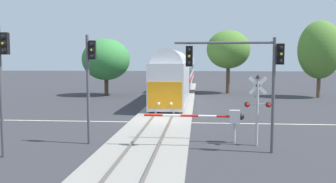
{
  "coord_description": "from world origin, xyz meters",
  "views": [
    {
      "loc": [
        2.69,
        -26.3,
        4.62
      ],
      "look_at": [
        0.26,
        2.81,
        2.0
      ],
      "focal_mm": 39.45,
      "sensor_mm": 36.0,
      "label": 1
    }
  ],
  "objects_px": {
    "crossing_gate_near": "(224,118)",
    "crossing_signal_mast": "(258,102)",
    "traffic_signal_near_right": "(245,66)",
    "oak_behind_train": "(106,60)",
    "traffic_signal_near_left": "(2,70)",
    "traffic_signal_median": "(90,72)",
    "maple_right_background": "(320,50)",
    "elm_centre_background": "(228,50)",
    "commuter_train": "(181,71)"
  },
  "relations": [
    {
      "from": "crossing_gate_near",
      "to": "crossing_signal_mast",
      "type": "xyz_separation_m",
      "value": [
        1.7,
        -0.61,
        0.93
      ]
    },
    {
      "from": "crossing_gate_near",
      "to": "traffic_signal_near_right",
      "type": "xyz_separation_m",
      "value": [
        0.82,
        -2.11,
        2.88
      ]
    },
    {
      "from": "crossing_gate_near",
      "to": "oak_behind_train",
      "type": "xyz_separation_m",
      "value": [
        -12.89,
        24.95,
        3.1
      ]
    },
    {
      "from": "crossing_signal_mast",
      "to": "traffic_signal_near_left",
      "type": "distance_m",
      "value": 12.66
    },
    {
      "from": "traffic_signal_near_left",
      "to": "traffic_signal_median",
      "type": "bearing_deg",
      "value": 43.22
    },
    {
      "from": "crossing_signal_mast",
      "to": "traffic_signal_near_left",
      "type": "xyz_separation_m",
      "value": [
        -12.09,
        -3.34,
        1.76
      ]
    },
    {
      "from": "traffic_signal_near_left",
      "to": "crossing_signal_mast",
      "type": "bearing_deg",
      "value": 15.44
    },
    {
      "from": "maple_right_background",
      "to": "oak_behind_train",
      "type": "bearing_deg",
      "value": 179.18
    },
    {
      "from": "traffic_signal_median",
      "to": "elm_centre_background",
      "type": "distance_m",
      "value": 31.65
    },
    {
      "from": "commuter_train",
      "to": "crossing_signal_mast",
      "type": "bearing_deg",
      "value": -81.25
    },
    {
      "from": "traffic_signal_near_right",
      "to": "traffic_signal_near_left",
      "type": "height_order",
      "value": "traffic_signal_near_left"
    },
    {
      "from": "crossing_gate_near",
      "to": "traffic_signal_near_left",
      "type": "bearing_deg",
      "value": -159.17
    },
    {
      "from": "traffic_signal_median",
      "to": "elm_centre_background",
      "type": "bearing_deg",
      "value": 72.2
    },
    {
      "from": "crossing_gate_near",
      "to": "maple_right_background",
      "type": "bearing_deg",
      "value": 62.61
    },
    {
      "from": "traffic_signal_near_right",
      "to": "elm_centre_background",
      "type": "relative_size",
      "value": 0.68
    },
    {
      "from": "commuter_train",
      "to": "oak_behind_train",
      "type": "xyz_separation_m",
      "value": [
        -8.8,
        -12.04,
        1.75
      ]
    },
    {
      "from": "oak_behind_train",
      "to": "maple_right_background",
      "type": "xyz_separation_m",
      "value": [
        25.63,
        -0.37,
        1.14
      ]
    },
    {
      "from": "traffic_signal_near_left",
      "to": "traffic_signal_median",
      "type": "relative_size",
      "value": 1.04
    },
    {
      "from": "crossing_signal_mast",
      "to": "elm_centre_background",
      "type": "bearing_deg",
      "value": 88.51
    },
    {
      "from": "crossing_signal_mast",
      "to": "elm_centre_background",
      "type": "xyz_separation_m",
      "value": [
        0.77,
        29.75,
        3.47
      ]
    },
    {
      "from": "crossing_gate_near",
      "to": "elm_centre_background",
      "type": "xyz_separation_m",
      "value": [
        2.47,
        29.14,
        4.4
      ]
    },
    {
      "from": "commuter_train",
      "to": "elm_centre_background",
      "type": "relative_size",
      "value": 7.2
    },
    {
      "from": "crossing_signal_mast",
      "to": "oak_behind_train",
      "type": "bearing_deg",
      "value": 119.71
    },
    {
      "from": "traffic_signal_median",
      "to": "crossing_gate_near",
      "type": "bearing_deg",
      "value": 7.49
    },
    {
      "from": "commuter_train",
      "to": "elm_centre_background",
      "type": "height_order",
      "value": "elm_centre_background"
    },
    {
      "from": "commuter_train",
      "to": "traffic_signal_near_right",
      "type": "distance_m",
      "value": 39.44
    },
    {
      "from": "commuter_train",
      "to": "traffic_signal_median",
      "type": "bearing_deg",
      "value": -94.67
    },
    {
      "from": "commuter_train",
      "to": "crossing_signal_mast",
      "type": "xyz_separation_m",
      "value": [
        5.78,
        -37.6,
        -0.43
      ]
    },
    {
      "from": "crossing_gate_near",
      "to": "traffic_signal_near_right",
      "type": "height_order",
      "value": "traffic_signal_near_right"
    },
    {
      "from": "commuter_train",
      "to": "crossing_gate_near",
      "type": "height_order",
      "value": "commuter_train"
    },
    {
      "from": "traffic_signal_near_left",
      "to": "maple_right_background",
      "type": "height_order",
      "value": "maple_right_background"
    },
    {
      "from": "traffic_signal_near_left",
      "to": "elm_centre_background",
      "type": "bearing_deg",
      "value": 68.76
    },
    {
      "from": "traffic_signal_near_left",
      "to": "elm_centre_background",
      "type": "distance_m",
      "value": 35.55
    },
    {
      "from": "elm_centre_background",
      "to": "commuter_train",
      "type": "bearing_deg",
      "value": 129.88
    },
    {
      "from": "crossing_signal_mast",
      "to": "maple_right_background",
      "type": "distance_m",
      "value": 27.71
    },
    {
      "from": "commuter_train",
      "to": "crossing_signal_mast",
      "type": "height_order",
      "value": "commuter_train"
    },
    {
      "from": "crossing_signal_mast",
      "to": "commuter_train",
      "type": "bearing_deg",
      "value": 98.75
    },
    {
      "from": "traffic_signal_median",
      "to": "elm_centre_background",
      "type": "relative_size",
      "value": 0.71
    },
    {
      "from": "traffic_signal_near_right",
      "to": "elm_centre_background",
      "type": "height_order",
      "value": "elm_centre_background"
    },
    {
      "from": "crossing_gate_near",
      "to": "traffic_signal_near_left",
      "type": "height_order",
      "value": "traffic_signal_near_left"
    },
    {
      "from": "traffic_signal_near_left",
      "to": "maple_right_background",
      "type": "distance_m",
      "value": 36.76
    },
    {
      "from": "traffic_signal_near_right",
      "to": "crossing_signal_mast",
      "type": "bearing_deg",
      "value": 59.49
    },
    {
      "from": "maple_right_background",
      "to": "crossing_signal_mast",
      "type": "bearing_deg",
      "value": -113.66
    },
    {
      "from": "traffic_signal_median",
      "to": "maple_right_background",
      "type": "relative_size",
      "value": 0.65
    },
    {
      "from": "commuter_train",
      "to": "traffic_signal_median",
      "type": "distance_m",
      "value": 38.08
    },
    {
      "from": "crossing_gate_near",
      "to": "crossing_signal_mast",
      "type": "relative_size",
      "value": 1.46
    },
    {
      "from": "commuter_train",
      "to": "crossing_gate_near",
      "type": "bearing_deg",
      "value": -83.7
    },
    {
      "from": "crossing_signal_mast",
      "to": "elm_centre_background",
      "type": "distance_m",
      "value": 29.97
    },
    {
      "from": "commuter_train",
      "to": "traffic_signal_near_left",
      "type": "distance_m",
      "value": 41.45
    },
    {
      "from": "traffic_signal_near_right",
      "to": "traffic_signal_near_left",
      "type": "relative_size",
      "value": 0.92
    }
  ]
}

